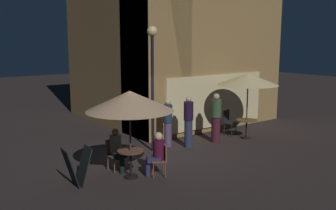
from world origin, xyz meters
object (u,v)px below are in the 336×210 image
cafe_table_0 (246,124)px  patron_standing_2 (216,118)px  street_lamp_near_corner (152,63)px  patio_umbrella_0 (248,79)px  cafe_chair_2 (114,152)px  cafe_table_1 (131,158)px  patron_standing_3 (168,123)px  patron_seated_1 (117,147)px  patron_seated_0 (156,151)px  patron_standing_4 (188,122)px  cafe_chair_0 (228,120)px  patio_umbrella_1 (130,101)px  cafe_chair_1 (162,157)px  menu_sandwich_board (77,167)px

cafe_table_0 → patron_standing_2: patron_standing_2 is taller
cafe_table_0 → street_lamp_near_corner: bearing=169.0°
patio_umbrella_0 → cafe_chair_2: bearing=-178.4°
cafe_table_1 → patron_standing_3: patron_standing_3 is taller
street_lamp_near_corner → patron_seated_1: street_lamp_near_corner is taller
cafe_table_1 → patio_umbrella_0: (5.68, 0.97, 1.69)m
street_lamp_near_corner → patron_seated_0: street_lamp_near_corner is taller
patron_seated_0 → patron_seated_1: 1.20m
cafe_chair_2 → patron_standing_4: (3.22, 0.55, 0.37)m
patio_umbrella_0 → patron_standing_4: size_ratio=1.38×
cafe_table_0 → cafe_chair_0: (-0.20, 0.76, 0.06)m
cafe_chair_2 → cafe_chair_0: bearing=94.9°
street_lamp_near_corner → patron_standing_3: size_ratio=2.46×
patio_umbrella_1 → patron_seated_0: size_ratio=1.92×
cafe_chair_1 → patron_standing_4: bearing=-115.8°
street_lamp_near_corner → patron_seated_0: size_ratio=3.34×
cafe_chair_0 → street_lamp_near_corner: bearing=-104.4°
patio_umbrella_1 → cafe_chair_1: patio_umbrella_1 is taller
cafe_chair_0 → patron_standing_3: (-2.85, 0.12, 0.26)m
patron_seated_0 → patron_standing_3: size_ratio=0.74×
patio_umbrella_1 → patron_seated_1: bearing=94.6°
patron_standing_3 → patron_standing_4: patron_standing_4 is taller
cafe_table_1 → patron_standing_4: 3.45m
cafe_chair_0 → cafe_chair_2: cafe_chair_0 is taller
cafe_chair_2 → patio_umbrella_0: bearing=87.0°
cafe_table_1 → patron_standing_3: bearing=35.2°
cafe_table_1 → cafe_chair_0: cafe_chair_0 is taller
cafe_table_0 → cafe_chair_2: cafe_chair_2 is taller
patio_umbrella_0 → cafe_chair_2: 5.99m
patron_seated_0 → patio_umbrella_0: bearing=-137.5°
patio_umbrella_0 → patron_standing_2: 1.90m
street_lamp_near_corner → cafe_chair_1: size_ratio=4.75×
patron_seated_0 → menu_sandwich_board: bearing=10.4°
cafe_table_0 → patron_standing_4: 2.58m
cafe_table_1 → cafe_chair_0: size_ratio=0.78×
cafe_chair_2 → cafe_table_0: bearing=87.0°
cafe_table_1 → patron_seated_0: patron_seated_0 is taller
patron_standing_4 → patron_standing_2: bearing=-49.1°
street_lamp_near_corner → cafe_table_1: street_lamp_near_corner is taller
patron_standing_3 → cafe_chair_2: bearing=2.9°
cafe_table_1 → patron_standing_3: 3.23m
patron_standing_4 → patio_umbrella_1: bearing=158.6°
street_lamp_near_corner → menu_sandwich_board: street_lamp_near_corner is taller
patron_standing_3 → patron_standing_4: 0.72m
patio_umbrella_1 → patron_standing_2: size_ratio=1.33×
patio_umbrella_0 → cafe_chair_1: bearing=-164.5°
menu_sandwich_board → patio_umbrella_1: (1.40, -0.31, 1.60)m
cafe_chair_0 → patron_standing_3: patron_standing_3 is taller
street_lamp_near_corner → cafe_table_1: (-1.90, -1.71, -2.39)m
patron_standing_4 → street_lamp_near_corner: bearing=119.7°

